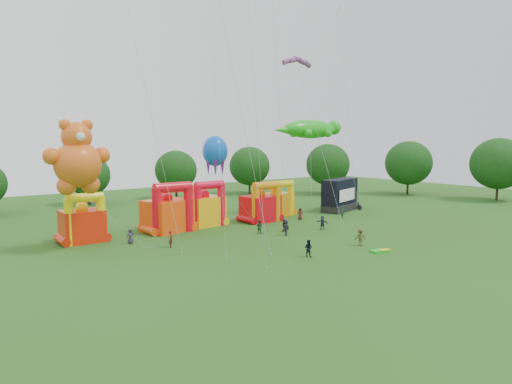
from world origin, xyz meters
TOP-DOWN VIEW (x-y plane):
  - ground at (0.00, 0.00)m, footprint 160.00×160.00m
  - tree_ring at (-1.19, 0.62)m, footprint 124.73×126.85m
  - bouncy_castle_0 at (-18.44, 27.60)m, footprint 4.54×3.65m
  - bouncy_castle_1 at (-7.85, 27.36)m, footprint 6.49×5.71m
  - bouncy_castle_2 at (-2.07, 27.92)m, footprint 5.09×4.26m
  - bouncy_castle_3 at (6.00, 25.94)m, footprint 5.23×4.35m
  - bouncy_castle_4 at (11.25, 28.54)m, footprint 4.81×4.03m
  - stage_trailer at (22.69, 26.19)m, footprint 8.80×5.44m
  - teddy_bear_kite at (-18.62, 22.31)m, footprint 9.41×5.63m
  - gecko_kite at (17.27, 27.69)m, footprint 14.23×4.93m
  - octopus_kite at (2.88, 30.29)m, footprint 3.76×10.59m
  - parafoil_kites at (-5.79, 18.18)m, footprint 29.49×13.63m
  - diamond_kites at (-1.20, 13.51)m, footprint 20.81×13.53m
  - folded_kite_bundle at (4.77, 4.10)m, footprint 2.19×1.48m
  - spectator_0 at (-14.45, 23.63)m, footprint 0.95×0.81m
  - spectator_1 at (-11.66, 19.16)m, footprint 0.77×0.82m
  - spectator_2 at (0.57, 19.36)m, footprint 0.97×1.05m
  - spectator_3 at (2.44, 16.47)m, footprint 1.35×0.97m
  - spectator_4 at (3.71, 18.32)m, footprint 0.81×1.05m
  - spectator_5 at (8.64, 16.37)m, footprint 1.14×1.75m
  - spectator_6 at (11.41, 23.61)m, footprint 1.03×0.95m
  - spectator_7 at (17.33, 20.77)m, footprint 0.76×0.83m
  - spectator_8 at (-2.53, 7.29)m, footprint 0.94×1.04m
  - spectator_9 at (5.38, 7.34)m, footprint 1.45×1.26m

SIDE VIEW (x-z plane):
  - ground at x=0.00m, z-range 0.00..0.00m
  - folded_kite_bundle at x=4.77m, z-range -0.02..0.29m
  - spectator_0 at x=-14.45m, z-range 0.00..1.66m
  - spectator_4 at x=3.71m, z-range 0.00..1.67m
  - spectator_2 at x=0.57m, z-range 0.00..1.73m
  - spectator_8 at x=-2.53m, z-range 0.00..1.74m
  - spectator_6 at x=11.41m, z-range 0.00..1.76m
  - spectator_5 at x=8.64m, z-range 0.00..1.80m
  - spectator_1 at x=-11.66m, z-range 0.00..1.88m
  - spectator_3 at x=2.44m, z-range 0.00..1.90m
  - spectator_7 at x=17.33m, z-range 0.00..1.90m
  - spectator_9 at x=5.38m, z-range 0.00..1.94m
  - bouncy_castle_4 at x=11.25m, z-range -0.64..4.85m
  - bouncy_castle_0 at x=-18.44m, z-range -0.67..5.08m
  - bouncy_castle_3 at x=6.00m, z-range -0.69..5.13m
  - bouncy_castle_2 at x=-2.07m, z-range -0.73..5.46m
  - bouncy_castle_1 at x=-7.85m, z-range -0.78..5.62m
  - stage_trailer at x=22.69m, z-range -0.10..5.18m
  - tree_ring at x=-1.19m, z-range 0.22..12.30m
  - octopus_kite at x=2.88m, z-range 0.12..12.48m
  - teddy_bear_kite at x=-18.62m, z-range -0.26..13.56m
  - gecko_kite at x=17.27m, z-range 3.50..18.45m
  - parafoil_kites at x=-5.79m, z-range -1.73..30.39m
  - diamond_kites at x=-1.20m, z-range -3.26..33.10m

